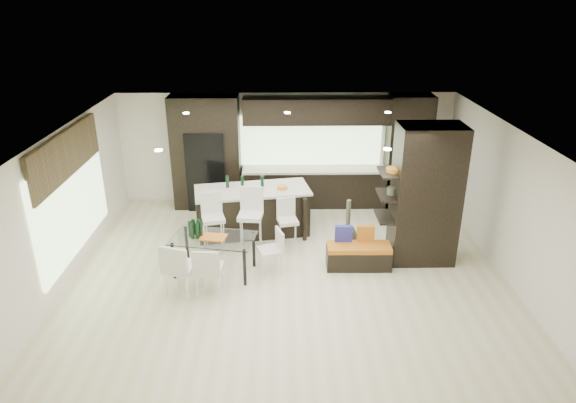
{
  "coord_description": "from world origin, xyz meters",
  "views": [
    {
      "loc": [
        -0.15,
        -8.54,
        4.97
      ],
      "look_at": [
        0.0,
        0.6,
        1.15
      ],
      "focal_mm": 32.0,
      "sensor_mm": 36.0,
      "label": 1
    }
  ],
  "objects_px": {
    "chair_end": "(270,253)",
    "floor_vase": "(348,225)",
    "kitchen_island": "(253,211)",
    "chair_far": "(182,271)",
    "stool_left": "(214,228)",
    "bench": "(359,256)",
    "dining_table": "(214,255)",
    "stool_right": "(288,230)",
    "chair_near": "(209,272)",
    "stool_mid": "(251,227)"
  },
  "relations": [
    {
      "from": "bench",
      "to": "stool_right",
      "type": "bearing_deg",
      "value": 150.98
    },
    {
      "from": "stool_mid",
      "to": "chair_end",
      "type": "xyz_separation_m",
      "value": [
        0.4,
        -0.86,
        -0.14
      ]
    },
    {
      "from": "stool_left",
      "to": "floor_vase",
      "type": "height_order",
      "value": "floor_vase"
    },
    {
      "from": "kitchen_island",
      "to": "chair_near",
      "type": "distance_m",
      "value": 2.54
    },
    {
      "from": "stool_right",
      "to": "chair_far",
      "type": "xyz_separation_m",
      "value": [
        -1.85,
        -1.67,
        0.04
      ]
    },
    {
      "from": "kitchen_island",
      "to": "floor_vase",
      "type": "bearing_deg",
      "value": -32.42
    },
    {
      "from": "floor_vase",
      "to": "dining_table",
      "type": "xyz_separation_m",
      "value": [
        -2.6,
        -0.91,
        -0.18
      ]
    },
    {
      "from": "chair_end",
      "to": "dining_table",
      "type": "bearing_deg",
      "value": 71.67
    },
    {
      "from": "chair_near",
      "to": "kitchen_island",
      "type": "bearing_deg",
      "value": 79.76
    },
    {
      "from": "stool_right",
      "to": "chair_far",
      "type": "height_order",
      "value": "chair_far"
    },
    {
      "from": "dining_table",
      "to": "chair_near",
      "type": "relative_size",
      "value": 1.74
    },
    {
      "from": "chair_end",
      "to": "chair_far",
      "type": "bearing_deg",
      "value": 98.37
    },
    {
      "from": "dining_table",
      "to": "chair_near",
      "type": "xyz_separation_m",
      "value": [
        0.0,
        -0.74,
        0.07
      ]
    },
    {
      "from": "chair_far",
      "to": "chair_end",
      "type": "relative_size",
      "value": 1.23
    },
    {
      "from": "chair_end",
      "to": "floor_vase",
      "type": "bearing_deg",
      "value": -78.09
    },
    {
      "from": "kitchen_island",
      "to": "stool_left",
      "type": "height_order",
      "value": "kitchen_island"
    },
    {
      "from": "chair_near",
      "to": "stool_left",
      "type": "bearing_deg",
      "value": 98.09
    },
    {
      "from": "stool_left",
      "to": "chair_near",
      "type": "bearing_deg",
      "value": -100.91
    },
    {
      "from": "kitchen_island",
      "to": "chair_far",
      "type": "xyz_separation_m",
      "value": [
        -1.11,
        -2.48,
        -0.03
      ]
    },
    {
      "from": "stool_right",
      "to": "dining_table",
      "type": "distance_m",
      "value": 1.66
    },
    {
      "from": "stool_left",
      "to": "stool_mid",
      "type": "bearing_deg",
      "value": -16.16
    },
    {
      "from": "kitchen_island",
      "to": "stool_left",
      "type": "xyz_separation_m",
      "value": [
        -0.74,
        -0.84,
        -0.02
      ]
    },
    {
      "from": "kitchen_island",
      "to": "dining_table",
      "type": "relative_size",
      "value": 1.62
    },
    {
      "from": "stool_right",
      "to": "dining_table",
      "type": "height_order",
      "value": "stool_right"
    },
    {
      "from": "stool_mid",
      "to": "chair_near",
      "type": "relative_size",
      "value": 1.23
    },
    {
      "from": "chair_near",
      "to": "chair_end",
      "type": "distance_m",
      "value": 1.27
    },
    {
      "from": "kitchen_island",
      "to": "bench",
      "type": "distance_m",
      "value": 2.63
    },
    {
      "from": "stool_left",
      "to": "chair_near",
      "type": "xyz_separation_m",
      "value": [
        0.11,
        -1.62,
        -0.05
      ]
    },
    {
      "from": "stool_left",
      "to": "stool_mid",
      "type": "distance_m",
      "value": 0.75
    },
    {
      "from": "floor_vase",
      "to": "chair_far",
      "type": "distance_m",
      "value": 3.49
    },
    {
      "from": "stool_mid",
      "to": "chair_far",
      "type": "height_order",
      "value": "stool_mid"
    },
    {
      "from": "chair_far",
      "to": "chair_end",
      "type": "bearing_deg",
      "value": 45.48
    },
    {
      "from": "stool_right",
      "to": "dining_table",
      "type": "xyz_separation_m",
      "value": [
        -1.38,
        -0.91,
        -0.07
      ]
    },
    {
      "from": "stool_left",
      "to": "floor_vase",
      "type": "bearing_deg",
      "value": -14.16
    },
    {
      "from": "chair_end",
      "to": "stool_left",
      "type": "bearing_deg",
      "value": 34.02
    },
    {
      "from": "chair_near",
      "to": "chair_end",
      "type": "height_order",
      "value": "chair_near"
    },
    {
      "from": "stool_mid",
      "to": "stool_right",
      "type": "bearing_deg",
      "value": 9.47
    },
    {
      "from": "stool_left",
      "to": "stool_right",
      "type": "bearing_deg",
      "value": -13.77
    },
    {
      "from": "chair_end",
      "to": "kitchen_island",
      "type": "bearing_deg",
      "value": -5.2
    },
    {
      "from": "dining_table",
      "to": "stool_mid",
      "type": "bearing_deg",
      "value": 64.67
    },
    {
      "from": "stool_mid",
      "to": "chair_far",
      "type": "relative_size",
      "value": 1.12
    },
    {
      "from": "stool_mid",
      "to": "floor_vase",
      "type": "xyz_separation_m",
      "value": [
        1.96,
        0.04,
        0.01
      ]
    },
    {
      "from": "stool_mid",
      "to": "chair_far",
      "type": "bearing_deg",
      "value": -118.1
    },
    {
      "from": "stool_left",
      "to": "chair_near",
      "type": "relative_size",
      "value": 1.13
    },
    {
      "from": "bench",
      "to": "chair_near",
      "type": "height_order",
      "value": "chair_near"
    },
    {
      "from": "bench",
      "to": "floor_vase",
      "type": "height_order",
      "value": "floor_vase"
    },
    {
      "from": "stool_right",
      "to": "chair_near",
      "type": "bearing_deg",
      "value": -142.15
    },
    {
      "from": "kitchen_island",
      "to": "chair_near",
      "type": "height_order",
      "value": "kitchen_island"
    },
    {
      "from": "bench",
      "to": "dining_table",
      "type": "height_order",
      "value": "dining_table"
    },
    {
      "from": "stool_right",
      "to": "chair_end",
      "type": "relative_size",
      "value": 1.12
    }
  ]
}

